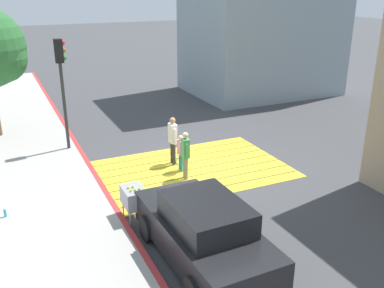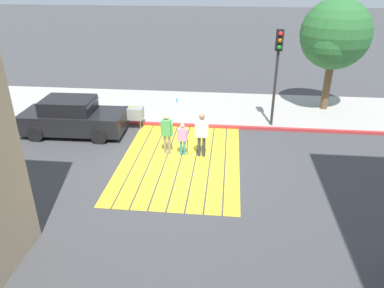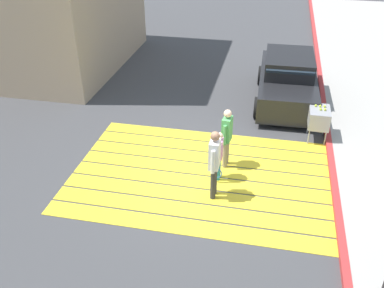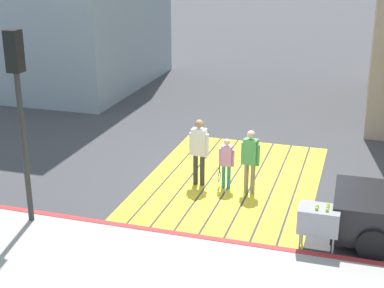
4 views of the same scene
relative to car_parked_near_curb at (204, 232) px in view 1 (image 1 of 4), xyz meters
name	(u,v)px [view 1 (image 1 of 4)]	position (x,y,z in m)	size (l,w,h in m)	color
ground_plane	(193,169)	(2.00, 4.85, -0.73)	(120.00, 120.00, 0.00)	#424244
crosswalk_stripes	(193,169)	(2.00, 4.85, -0.73)	(6.40, 4.35, 0.01)	yellow
sidewalk_west	(22,199)	(-3.60, 4.85, -0.67)	(4.80, 40.00, 0.12)	#ADA8A0
curb_painted	(101,185)	(-1.25, 4.85, -0.67)	(0.16, 40.00, 0.13)	#BC3333
car_parked_near_curb	(204,232)	(0.00, 0.00, 0.00)	(2.06, 4.34, 1.57)	black
traffic_light_corner	(62,73)	(-1.58, 8.47, 2.30)	(0.39, 0.28, 4.24)	#2D2D2D
tennis_ball_cart	(134,197)	(-0.90, 2.41, -0.04)	(0.56, 0.80, 1.02)	#99999E
water_bottle	(5,213)	(-4.10, 3.85, -0.50)	(0.07, 0.07, 0.22)	#33A5BF
pedestrian_adult_lead	(185,152)	(1.45, 4.27, 0.21)	(0.25, 0.47, 1.62)	gray
pedestrian_adult_trailing	(173,137)	(1.56, 5.59, 0.28)	(0.23, 0.51, 1.73)	#333338
pedestrian_child_with_racket	(181,151)	(1.55, 4.89, 0.01)	(0.28, 0.40, 1.31)	teal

